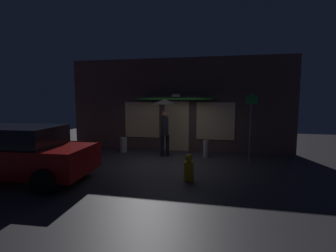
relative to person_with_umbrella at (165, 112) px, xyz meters
name	(u,v)px	position (x,y,z in m)	size (l,w,h in m)	color
ground_plane	(166,163)	(0.26, -0.99, -1.77)	(18.00, 18.00, 0.00)	#38353A
building_facade	(177,105)	(0.26, 1.35, 0.25)	(9.89, 1.00, 4.07)	brown
person_with_umbrella	(165,112)	(0.00, 0.00, 0.00)	(1.06, 1.06, 2.29)	black
parked_car	(17,153)	(-3.44, -3.73, -0.98)	(4.30, 2.20, 1.55)	maroon
street_sign_post	(251,123)	(3.23, -0.27, -0.34)	(0.40, 0.07, 2.53)	#595B60
sidewalk_bollard	(206,149)	(1.61, 0.20, -1.43)	(0.22, 0.22, 0.67)	#B2A899
sidewalk_bollard_2	(124,145)	(-1.93, 0.40, -1.45)	(0.30, 0.30, 0.64)	#B2A899
fire_hydrant	(189,169)	(1.33, -2.79, -1.41)	(0.28, 0.28, 0.78)	gold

